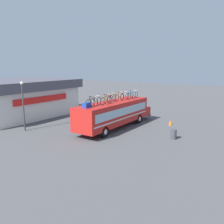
# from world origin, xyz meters

# --- Properties ---
(ground_plane) EXTENTS (120.00, 120.00, 0.00)m
(ground_plane) POSITION_xyz_m (0.00, 0.00, 0.00)
(ground_plane) COLOR #4C4C4F
(bus) EXTENTS (11.49, 2.56, 2.76)m
(bus) POSITION_xyz_m (0.26, 0.00, 1.60)
(bus) COLOR red
(bus) RESTS_ON ground
(luggage_bag_1) EXTENTS (0.73, 0.47, 0.43)m
(luggage_bag_1) POSITION_xyz_m (-4.11, 0.06, 2.97)
(luggage_bag_1) COLOR #193899
(luggage_bag_1) RESTS_ON bus
(rooftop_bicycle_1) EXTENTS (1.74, 0.44, 0.98)m
(rooftop_bicycle_1) POSITION_xyz_m (-3.51, -0.02, 3.16)
(rooftop_bicycle_1) COLOR black
(rooftop_bicycle_1) RESTS_ON bus
(rooftop_bicycle_2) EXTENTS (1.68, 0.44, 0.93)m
(rooftop_bicycle_2) POSITION_xyz_m (-2.63, 0.24, 3.14)
(rooftop_bicycle_2) COLOR black
(rooftop_bicycle_2) RESTS_ON bus
(rooftop_bicycle_3) EXTENTS (1.84, 0.44, 0.98)m
(rooftop_bicycle_3) POSITION_xyz_m (-1.66, -0.26, 3.16)
(rooftop_bicycle_3) COLOR black
(rooftop_bicycle_3) RESTS_ON bus
(rooftop_bicycle_4) EXTENTS (1.72, 0.44, 0.91)m
(rooftop_bicycle_4) POSITION_xyz_m (-0.73, 0.16, 3.14)
(rooftop_bicycle_4) COLOR black
(rooftop_bicycle_4) RESTS_ON bus
(rooftop_bicycle_5) EXTENTS (1.69, 0.44, 0.89)m
(rooftop_bicycle_5) POSITION_xyz_m (0.27, 0.42, 3.13)
(rooftop_bicycle_5) COLOR black
(rooftop_bicycle_5) RESTS_ON bus
(rooftop_bicycle_6) EXTENTS (1.78, 0.44, 0.95)m
(rooftop_bicycle_6) POSITION_xyz_m (1.08, -0.03, 3.15)
(rooftop_bicycle_6) COLOR black
(rooftop_bicycle_6) RESTS_ON bus
(rooftop_bicycle_7) EXTENTS (1.75, 0.44, 0.88)m
(rooftop_bicycle_7) POSITION_xyz_m (2.12, -0.01, 3.13)
(rooftop_bicycle_7) COLOR black
(rooftop_bicycle_7) RESTS_ON bus
(rooftop_bicycle_8) EXTENTS (1.74, 0.44, 0.98)m
(rooftop_bicycle_8) POSITION_xyz_m (2.98, -0.38, 3.16)
(rooftop_bicycle_8) COLOR black
(rooftop_bicycle_8) RESTS_ON bus
(rooftop_bicycle_9) EXTENTS (1.67, 0.44, 0.86)m
(rooftop_bicycle_9) POSITION_xyz_m (3.95, -0.16, 3.12)
(rooftop_bicycle_9) COLOR black
(rooftop_bicycle_9) RESTS_ON bus
(roadside_building) EXTENTS (13.67, 10.36, 4.56)m
(roadside_building) POSITION_xyz_m (-1.58, 13.85, 2.35)
(roadside_building) COLOR silver
(roadside_building) RESTS_ON ground
(trash_bin) EXTENTS (0.51, 0.51, 0.85)m
(trash_bin) POSITION_xyz_m (-0.09, -6.45, 0.43)
(trash_bin) COLOR #3F3F47
(trash_bin) RESTS_ON ground
(traffic_cone) EXTENTS (0.39, 0.39, 0.54)m
(traffic_cone) POSITION_xyz_m (4.62, -4.36, 0.27)
(traffic_cone) COLOR orange
(traffic_cone) RESTS_ON ground
(street_lamp) EXTENTS (0.30, 0.30, 4.88)m
(street_lamp) POSITION_xyz_m (-5.74, 6.79, 2.88)
(street_lamp) COLOR #38383D
(street_lamp) RESTS_ON ground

